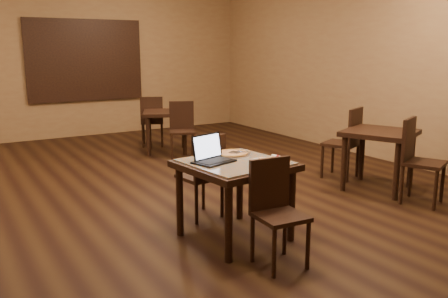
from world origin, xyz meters
TOP-DOWN VIEW (x-y plane):
  - ground at (0.00, 0.00)m, footprint 10.00×10.00m
  - wall_back at (0.00, 5.00)m, footprint 8.00×0.02m
  - wall_right at (4.00, 0.00)m, footprint 0.02×10.00m
  - mural at (0.50, 4.96)m, footprint 2.34×0.05m
  - tiled_table at (0.15, -1.23)m, footprint 1.02×1.02m
  - chair_main_near at (0.15, -1.85)m, footprint 0.41×0.41m
  - chair_main_far at (0.16, -0.61)m, footprint 0.45×0.45m
  - laptop at (-0.05, -1.13)m, footprint 0.42×0.37m
  - plate at (0.37, -1.41)m, footprint 0.27×0.27m
  - pizza_slice at (0.37, -1.41)m, footprint 0.21×0.21m
  - pizza_pan at (0.27, -0.99)m, footprint 0.35×0.35m
  - pizza_whole at (0.27, -0.99)m, footprint 0.31×0.31m
  - spatula at (0.29, -1.01)m, footprint 0.20×0.26m
  - napkin_roll at (0.55, -1.37)m, footprint 0.05×0.16m
  - other_table_a at (1.21, 2.66)m, footprint 1.02×1.02m
  - other_table_a_chair_near at (1.25, 2.11)m, footprint 0.54×0.54m
  - other_table_a_chair_far at (1.18, 3.21)m, footprint 0.54×0.54m
  - other_table_c at (2.60, -0.83)m, footprint 1.08×1.08m
  - other_table_c_chair_near at (2.57, -1.42)m, footprint 0.57×0.57m
  - other_table_c_chair_far at (2.63, -0.24)m, footprint 0.57×0.57m

SIDE VIEW (x-z plane):
  - ground at x=0.00m, z-range 0.00..0.00m
  - chair_main_near at x=0.15m, z-range 0.06..0.95m
  - chair_main_far at x=0.16m, z-range 0.06..0.98m
  - other_table_a_chair_near at x=1.25m, z-range 0.06..1.00m
  - other_table_a_chair_far at x=1.18m, z-range 0.06..1.00m
  - other_table_c_chair_near at x=2.57m, z-range 0.06..1.06m
  - other_table_c_chair_far at x=2.63m, z-range 0.06..1.06m
  - other_table_a at x=1.21m, z-range 0.24..0.96m
  - other_table_c at x=2.60m, z-range 0.26..1.03m
  - tiled_table at x=0.15m, z-range 0.28..1.04m
  - pizza_pan at x=0.27m, z-range 0.76..0.77m
  - plate at x=0.37m, z-range 0.76..0.78m
  - pizza_whole at x=0.27m, z-range 0.77..0.79m
  - napkin_roll at x=0.55m, z-range 0.76..0.80m
  - pizza_slice at x=0.37m, z-range 0.78..0.80m
  - spatula at x=0.29m, z-range 0.78..0.80m
  - laptop at x=-0.05m, z-range 0.70..0.95m
  - wall_back at x=0.00m, z-range 0.00..3.00m
  - wall_right at x=4.00m, z-range 0.00..3.00m
  - mural at x=0.50m, z-range 0.73..2.37m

